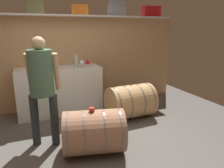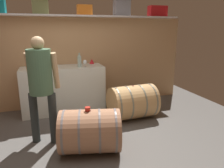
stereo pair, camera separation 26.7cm
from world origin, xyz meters
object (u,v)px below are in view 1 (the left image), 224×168
red_funnel (87,62)px  wine_barrel_far (131,101)px  work_cabinet (60,90)px  winemaker_pouring (42,81)px  toolcase_orange (80,10)px  wine_barrel_near (94,132)px  toolcase_red (151,12)px  tasting_cup (92,109)px  toolcase_olive (35,5)px  toolcase_grey (117,8)px  wine_bottle_clear (76,61)px  wine_glass (82,63)px

red_funnel → wine_barrel_far: size_ratio=0.12×
work_cabinet → winemaker_pouring: bearing=-108.5°
toolcase_orange → wine_barrel_near: size_ratio=0.31×
winemaker_pouring → red_funnel: bearing=74.2°
toolcase_red → wine_barrel_far: size_ratio=0.45×
toolcase_red → toolcase_orange: bearing=-177.3°
work_cabinet → tasting_cup: work_cabinet is taller
red_funnel → wine_barrel_far: 1.34m
work_cabinet → tasting_cup: 1.72m
wine_barrel_far → winemaker_pouring: size_ratio=0.57×
toolcase_olive → wine_barrel_far: size_ratio=0.36×
toolcase_grey → work_cabinet: bearing=-168.3°
tasting_cup → red_funnel: bearing=75.8°
toolcase_red → tasting_cup: bearing=-134.4°
toolcase_olive → wine_bottle_clear: 1.31m
toolcase_grey → red_funnel: bearing=-176.5°
toolcase_orange → winemaker_pouring: toolcase_orange is taller
work_cabinet → tasting_cup: (0.18, -1.70, 0.17)m
toolcase_orange → toolcase_red: (1.71, 0.00, 0.02)m
work_cabinet → wine_barrel_far: size_ratio=1.82×
wine_barrel_near → toolcase_orange: bearing=93.2°
wine_glass → wine_barrel_far: bearing=-36.9°
toolcase_orange → red_funnel: 1.09m
toolcase_olive → red_funnel: (1.00, -0.01, -1.14)m
red_funnel → tasting_cup: bearing=-104.2°
red_funnel → wine_barrel_far: bearing=-59.6°
tasting_cup → winemaker_pouring: 0.83m
red_funnel → wine_barrel_near: red_funnel is taller
toolcase_red → work_cabinet: bearing=-171.9°
red_funnel → toolcase_grey: bearing=0.8°
toolcase_red → wine_bottle_clear: (-1.90, -0.35, -1.02)m
toolcase_orange → red_funnel: size_ratio=2.71×
toolcase_red → wine_barrel_near: toolcase_red is taller
toolcase_red → red_funnel: bearing=-177.0°
toolcase_orange → wine_glass: 1.11m
toolcase_grey → wine_barrel_far: (-0.12, -1.00, -1.83)m
toolcase_grey → toolcase_orange: bearing=-177.2°
wine_barrel_far → winemaker_pouring: (-1.65, -0.44, 0.66)m
toolcase_orange → toolcase_grey: size_ratio=0.86×
toolcase_grey → wine_glass: bearing=-154.0°
toolcase_olive → wine_glass: toolcase_olive is taller
red_funnel → wine_barrel_near: (-0.46, -1.91, -0.70)m
work_cabinet → tasting_cup: bearing=-84.0°
wine_barrel_near → winemaker_pouring: (-0.61, 0.48, 0.68)m
wine_bottle_clear → wine_glass: size_ratio=1.91×
wine_bottle_clear → toolcase_red: bearing=10.4°
red_funnel → tasting_cup: (-0.48, -1.91, -0.36)m
wine_glass → tasting_cup: 1.60m
work_cabinet → wine_barrel_near: 1.72m
wine_barrel_near → wine_bottle_clear: bearing=98.2°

